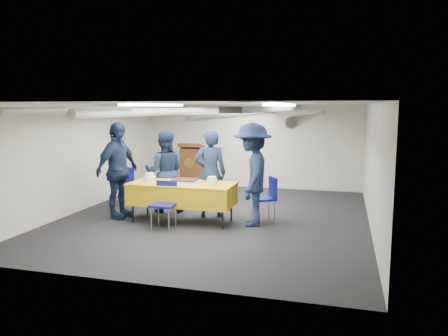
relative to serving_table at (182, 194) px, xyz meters
The scene contains 14 objects.
ground 0.92m from the serving_table, 43.69° to the left, with size 7.00×7.00×0.00m, color black.
room_shell 1.67m from the serving_table, 55.70° to the left, with size 6.00×7.00×2.30m.
serving_table is the anchor object (origin of this frame).
sheet_cake 0.27m from the serving_table, 27.38° to the right, with size 0.51×0.40×0.09m.
plate_stack_left 0.73m from the serving_table, behind, with size 0.21×0.21×0.17m.
plate_stack_right 0.69m from the serving_table, ahead, with size 0.20×0.20×0.16m.
podium 3.71m from the serving_table, 106.76° to the left, with size 0.62×0.53×1.25m.
chair_near 0.51m from the serving_table, 107.91° to the right, with size 0.43×0.43×0.87m.
chair_right 1.67m from the serving_table, 17.90° to the left, with size 0.57×0.57×0.87m.
chair_left 2.00m from the serving_table, 151.58° to the left, with size 0.50×0.50×0.87m.
sailor_a 0.75m from the serving_table, 52.37° to the left, with size 0.65×0.43×1.79m, color #0E1A33.
sailor_b 1.01m from the serving_table, 133.62° to the left, with size 0.84×0.66×1.74m, color #0E1A33.
sailor_c 1.42m from the serving_table, behind, with size 1.13×0.47×1.94m, color #0E1A33.
sailor_d 1.42m from the serving_table, ahead, with size 1.26×0.72×1.95m, color #0E1A33.
Camera 1 is at (2.47, -8.33, 2.24)m, focal length 35.00 mm.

